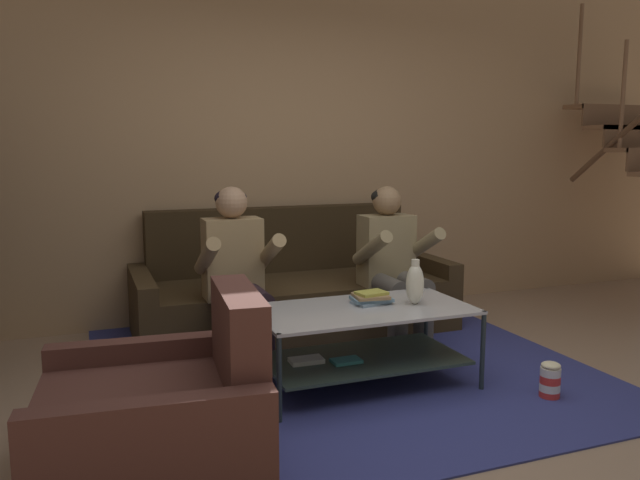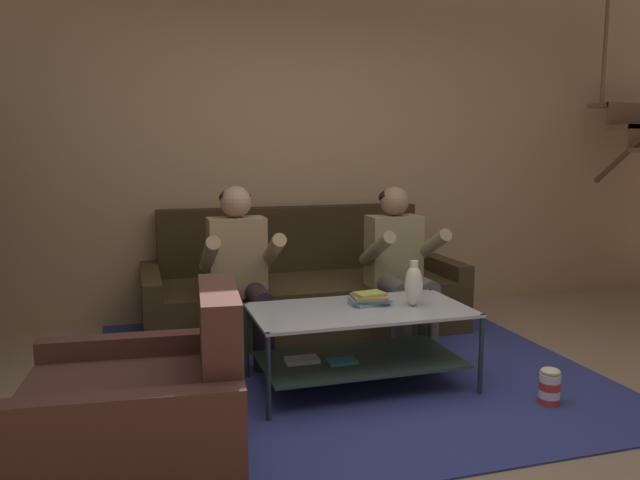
% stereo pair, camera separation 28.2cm
% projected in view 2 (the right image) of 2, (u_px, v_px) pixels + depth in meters
% --- Properties ---
extents(ground, '(16.80, 16.80, 0.00)m').
position_uv_depth(ground, '(410.00, 435.00, 3.06)').
color(ground, '#9B7E65').
extents(back_partition, '(8.40, 0.12, 2.90)m').
position_uv_depth(back_partition, '(288.00, 142.00, 5.18)').
color(back_partition, tan).
rests_on(back_partition, ground).
extents(couch, '(2.39, 0.96, 0.92)m').
position_uv_depth(couch, '(301.00, 292.00, 4.85)').
color(couch, '#3B2C19').
rests_on(couch, ground).
extents(person_seated_left, '(0.50, 0.58, 1.15)m').
position_uv_depth(person_seated_left, '(240.00, 267.00, 4.10)').
color(person_seated_left, '#2C1F28').
rests_on(person_seated_left, ground).
extents(person_seated_right, '(0.50, 0.58, 1.13)m').
position_uv_depth(person_seated_right, '(400.00, 260.00, 4.42)').
color(person_seated_right, '#59544E').
rests_on(person_seated_right, ground).
extents(coffee_table, '(1.26, 0.66, 0.48)m').
position_uv_depth(coffee_table, '(359.00, 334.00, 3.64)').
color(coffee_table, '#BCBBBD').
rests_on(coffee_table, ground).
extents(area_rug, '(3.00, 3.21, 0.01)m').
position_uv_depth(area_rug, '(332.00, 359.00, 4.16)').
color(area_rug, navy).
rests_on(area_rug, ground).
extents(vase, '(0.11, 0.11, 0.27)m').
position_uv_depth(vase, '(414.00, 285.00, 3.66)').
color(vase, silver).
rests_on(vase, coffee_table).
extents(book_stack, '(0.25, 0.20, 0.07)m').
position_uv_depth(book_stack, '(369.00, 299.00, 3.71)').
color(book_stack, '#7C96AA').
rests_on(book_stack, coffee_table).
extents(armchair, '(0.99, 0.94, 0.80)m').
position_uv_depth(armchair, '(142.00, 415.00, 2.69)').
color(armchair, '#512D26').
rests_on(armchair, ground).
extents(popcorn_tub, '(0.11, 0.11, 0.21)m').
position_uv_depth(popcorn_tub, '(550.00, 387.00, 3.41)').
color(popcorn_tub, red).
rests_on(popcorn_tub, ground).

